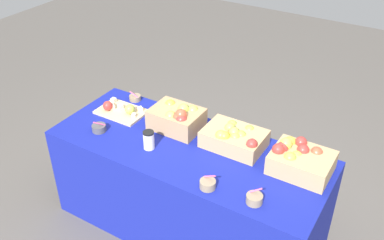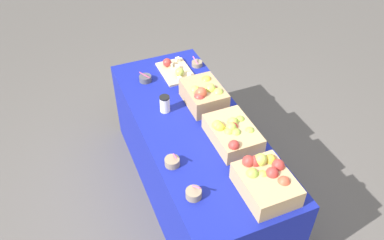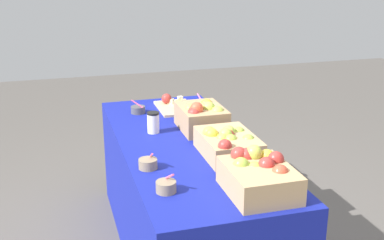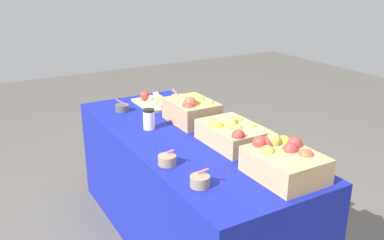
# 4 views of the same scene
# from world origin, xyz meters

# --- Properties ---
(ground_plane) EXTENTS (10.00, 10.00, 0.00)m
(ground_plane) POSITION_xyz_m (0.00, 0.00, 0.00)
(ground_plane) COLOR #56514C
(table) EXTENTS (1.90, 0.76, 0.74)m
(table) POSITION_xyz_m (0.00, 0.00, 0.37)
(table) COLOR navy
(table) RESTS_ON ground_plane
(apple_crate_left) EXTENTS (0.36, 0.29, 0.19)m
(apple_crate_left) POSITION_xyz_m (0.71, 0.15, 0.82)
(apple_crate_left) COLOR tan
(apple_crate_left) RESTS_ON table
(apple_crate_middle) EXTENTS (0.40, 0.28, 0.16)m
(apple_crate_middle) POSITION_xyz_m (0.26, 0.16, 0.81)
(apple_crate_middle) COLOR tan
(apple_crate_middle) RESTS_ON table
(apple_crate_right) EXTENTS (0.35, 0.26, 0.20)m
(apple_crate_right) POSITION_xyz_m (-0.18, 0.15, 0.83)
(apple_crate_right) COLOR tan
(apple_crate_right) RESTS_ON table
(cutting_board_front) EXTENTS (0.36, 0.24, 0.09)m
(cutting_board_front) POSITION_xyz_m (-0.65, 0.10, 0.77)
(cutting_board_front) COLOR #D1B284
(cutting_board_front) RESTS_ON table
(sample_bowl_near) EXTENTS (0.10, 0.10, 0.10)m
(sample_bowl_near) POSITION_xyz_m (-0.63, -0.17, 0.76)
(sample_bowl_near) COLOR #4C4C51
(sample_bowl_near) RESTS_ON table
(sample_bowl_mid) EXTENTS (0.09, 0.09, 0.09)m
(sample_bowl_mid) POSITION_xyz_m (-0.68, 0.31, 0.76)
(sample_bowl_mid) COLOR gray
(sample_bowl_mid) RESTS_ON table
(sample_bowl_far) EXTENTS (0.10, 0.10, 0.10)m
(sample_bowl_far) POSITION_xyz_m (0.60, -0.26, 0.77)
(sample_bowl_far) COLOR gray
(sample_bowl_far) RESTS_ON table
(sample_bowl_extra) EXTENTS (0.10, 0.10, 0.10)m
(sample_bowl_extra) POSITION_xyz_m (0.32, -0.29, 0.77)
(sample_bowl_extra) COLOR gray
(sample_bowl_extra) RESTS_ON table
(coffee_cup) EXTENTS (0.07, 0.07, 0.13)m
(coffee_cup) POSITION_xyz_m (-0.21, -0.15, 0.81)
(coffee_cup) COLOR silver
(coffee_cup) RESTS_ON table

